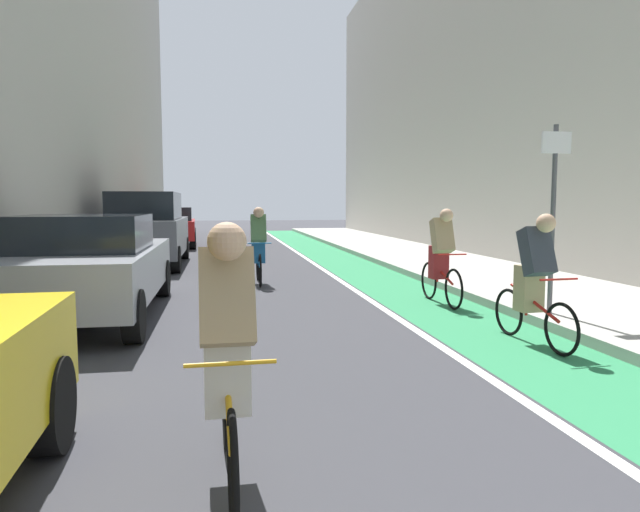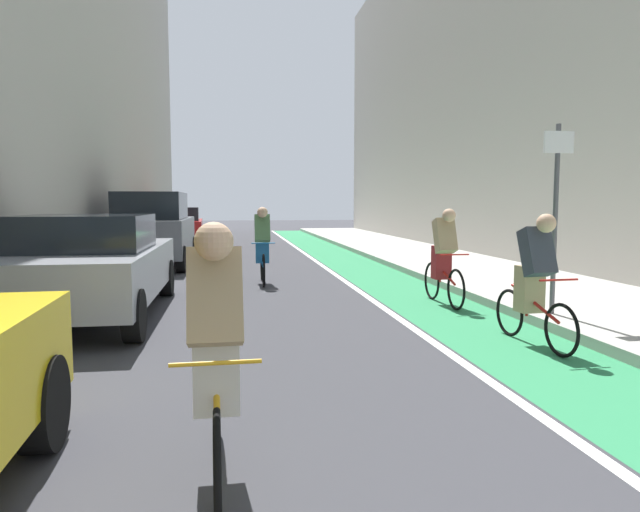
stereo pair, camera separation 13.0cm
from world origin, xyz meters
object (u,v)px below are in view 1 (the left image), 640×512
object	(u,v)px
parked_sedan_silver	(87,265)
cyclist_lead	(227,346)
parked_suv_gray	(147,228)
street_sign_post	(554,202)
cyclist_trailing	(441,256)
cyclist_far	(258,243)
cyclist_mid	(534,279)
parked_sedan_red	(170,226)

from	to	relation	value
parked_sedan_silver	cyclist_lead	xyz separation A→B (m)	(1.99, -5.44, 0.06)
parked_suv_gray	street_sign_post	world-z (taller)	street_sign_post
cyclist_trailing	cyclist_far	xyz separation A→B (m)	(-2.86, 3.01, 0.04)
parked_suv_gray	cyclist_trailing	bearing A→B (deg)	-50.82
cyclist_mid	cyclist_far	world-z (taller)	cyclist_far
cyclist_lead	parked_suv_gray	bearing A→B (deg)	99.03
parked_sedan_red	parked_sedan_silver	bearing A→B (deg)	-90.01
parked_sedan_silver	parked_suv_gray	world-z (taller)	parked_suv_gray
parked_sedan_red	cyclist_far	xyz separation A→B (m)	(2.73, -10.82, 0.06)
parked_sedan_red	cyclist_trailing	distance (m)	14.91
parked_suv_gray	street_sign_post	size ratio (longest dim) A/B	1.76
cyclist_trailing	cyclist_far	bearing A→B (deg)	133.59
parked_suv_gray	cyclist_far	xyz separation A→B (m)	(2.73, -3.85, -0.17)
parked_sedan_red	cyclist_far	size ratio (longest dim) A/B	2.50
parked_suv_gray	parked_sedan_red	size ratio (longest dim) A/B	1.08
cyclist_lead	cyclist_far	distance (m)	8.68
cyclist_lead	cyclist_trailing	size ratio (longest dim) A/B	0.99
cyclist_mid	cyclist_far	bearing A→B (deg)	116.54
parked_sedan_silver	cyclist_trailing	size ratio (longest dim) A/B	2.73
cyclist_lead	parked_sedan_silver	bearing A→B (deg)	110.05
cyclist_lead	cyclist_far	xyz separation A→B (m)	(0.74, 8.65, 0.00)
parked_sedan_red	street_sign_post	xyz separation A→B (m)	(6.57, -15.50, 0.93)
parked_suv_gray	parked_sedan_red	distance (m)	6.97
cyclist_trailing	cyclist_far	size ratio (longest dim) A/B	0.99
cyclist_lead	cyclist_far	bearing A→B (deg)	85.10
parked_suv_gray	cyclist_lead	distance (m)	12.66
parked_sedan_silver	cyclist_far	size ratio (longest dim) A/B	2.71
parked_sedan_silver	cyclist_trailing	xyz separation A→B (m)	(5.59, 0.20, 0.02)
cyclist_mid	parked_suv_gray	bearing A→B (deg)	120.23
cyclist_lead	cyclist_trailing	distance (m)	6.70
cyclist_lead	cyclist_trailing	world-z (taller)	cyclist_trailing
parked_sedan_red	cyclist_mid	size ratio (longest dim) A/B	2.62
parked_sedan_silver	cyclist_lead	distance (m)	5.80
parked_sedan_red	cyclist_far	bearing A→B (deg)	-75.85
parked_suv_gray	cyclist_far	world-z (taller)	parked_suv_gray
parked_sedan_red	cyclist_lead	bearing A→B (deg)	-84.18
cyclist_lead	cyclist_mid	distance (m)	4.62
cyclist_lead	street_sign_post	bearing A→B (deg)	40.90
parked_sedan_silver	parked_suv_gray	xyz separation A→B (m)	(0.00, 7.06, 0.23)
parked_sedan_silver	cyclist_mid	xyz separation A→B (m)	(5.64, -2.62, 0.01)
cyclist_mid	street_sign_post	distance (m)	1.74
cyclist_far	street_sign_post	size ratio (longest dim) A/B	0.65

